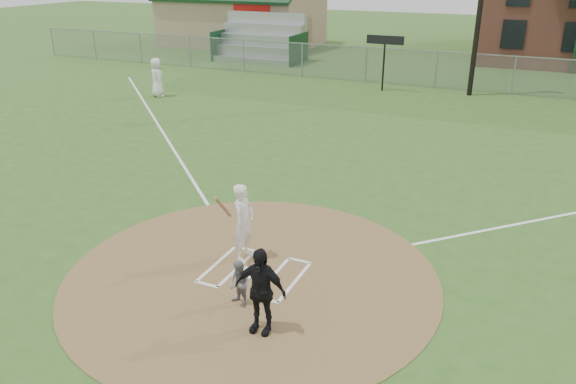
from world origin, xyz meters
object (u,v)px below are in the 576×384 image
at_px(home_plate, 244,272).
at_px(ondeck_player, 157,78).
at_px(batter_at_plate, 244,222).
at_px(catcher, 240,284).
at_px(umpire, 260,290).

bearing_deg(home_plate, ondeck_player, 131.90).
distance_m(home_plate, ondeck_player, 18.89).
height_order(home_plate, batter_at_plate, batter_at_plate).
bearing_deg(catcher, batter_at_plate, 136.15).
xyz_separation_m(home_plate, batter_at_plate, (-0.31, 0.64, 0.93)).
height_order(home_plate, umpire, umpire).
bearing_deg(umpire, batter_at_plate, 122.07).
xyz_separation_m(home_plate, ondeck_player, (-12.60, 14.05, 0.95)).
xyz_separation_m(catcher, ondeck_player, (-13.14, 15.19, 0.46)).
relative_size(home_plate, catcher, 0.49).
relative_size(ondeck_player, batter_at_plate, 1.05).
bearing_deg(home_plate, batter_at_plate, 116.06).
relative_size(home_plate, batter_at_plate, 0.26).
relative_size(umpire, batter_at_plate, 0.94).
bearing_deg(batter_at_plate, umpire, -55.64).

